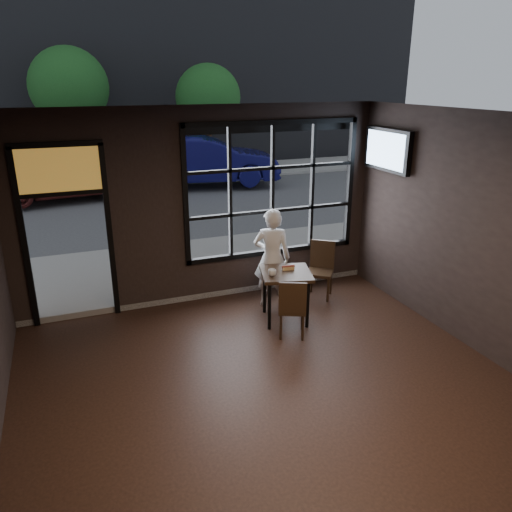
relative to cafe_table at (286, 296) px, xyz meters
name	(u,v)px	position (x,y,z in m)	size (l,w,h in m)	color
floor	(294,421)	(-0.92, -2.28, -0.41)	(6.00, 7.00, 0.02)	black
ceiling	(304,121)	(-0.92, -2.28, 2.81)	(6.00, 7.00, 0.02)	black
window_frame	(272,190)	(0.28, 1.22, 1.40)	(3.06, 0.12, 2.28)	black
stained_transom	(59,169)	(-3.02, 1.22, 1.95)	(1.20, 0.06, 0.70)	orange
street_asphalt	(101,149)	(-0.92, 21.72, -0.42)	(60.00, 41.00, 0.04)	#545456
cafe_table	(286,296)	(0.00, 0.00, 0.00)	(0.74, 0.74, 0.80)	black
chair_near	(292,307)	(-0.12, -0.49, 0.05)	(0.39, 0.39, 0.90)	black
chair_window	(320,271)	(0.90, 0.57, 0.08)	(0.42, 0.42, 0.97)	black
man	(272,258)	(0.02, 0.60, 0.42)	(0.60, 0.39, 1.64)	silver
hotdog	(288,268)	(0.07, 0.08, 0.43)	(0.20, 0.08, 0.06)	tan
cup	(272,273)	(-0.26, -0.06, 0.45)	(0.12, 0.12, 0.10)	silver
tv	(388,150)	(2.01, 0.50, 2.07)	(0.13, 1.17, 0.68)	black
navy_car	(205,161)	(1.60, 10.16, 0.51)	(1.72, 4.94, 1.63)	#0D0D48
maroon_car	(61,172)	(-3.02, 9.76, 0.49)	(1.87, 4.65, 1.58)	#541B19
tree_left	(69,87)	(-2.41, 13.10, 2.87)	(2.72, 2.72, 4.64)	#332114
tree_right	(208,98)	(2.38, 12.28, 2.48)	(2.40, 2.40, 4.10)	#332114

